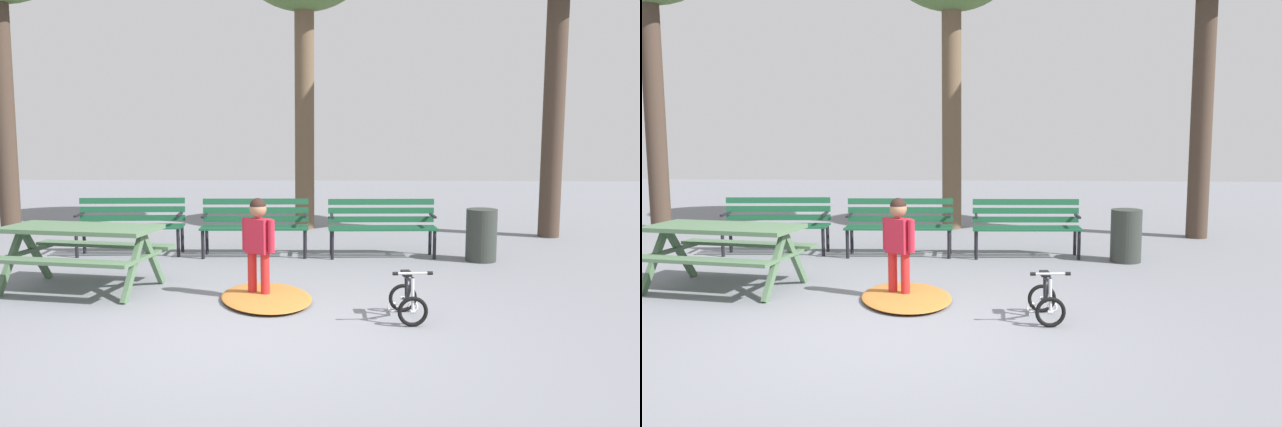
{
  "view_description": "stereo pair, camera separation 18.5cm",
  "coord_description": "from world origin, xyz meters",
  "views": [
    {
      "loc": [
        0.83,
        -5.99,
        1.92
      ],
      "look_at": [
        0.56,
        2.22,
        0.85
      ],
      "focal_mm": 37.13,
      "sensor_mm": 36.0,
      "label": 1
    },
    {
      "loc": [
        1.01,
        -5.99,
        1.92
      ],
      "look_at": [
        0.56,
        2.22,
        0.85
      ],
      "focal_mm": 37.13,
      "sensor_mm": 36.0,
      "label": 2
    }
  ],
  "objects": [
    {
      "name": "ground",
      "position": [
        0.0,
        0.0,
        0.0
      ],
      "size": [
        36.0,
        36.0,
        0.0
      ],
      "primitive_type": "plane",
      "color": "slate"
    },
    {
      "name": "picnic_table",
      "position": [
        -2.25,
        1.61,
        0.59
      ],
      "size": [
        2.0,
        1.62,
        0.79
      ],
      "color": "#4C6B4C",
      "rests_on": "ground"
    },
    {
      "name": "park_bench_far_left",
      "position": [
        -2.37,
        3.84,
        0.51
      ],
      "size": [
        1.63,
        0.57,
        0.85
      ],
      "color": "#195133",
      "rests_on": "ground"
    },
    {
      "name": "park_bench_left",
      "position": [
        -0.47,
        3.79,
        0.51
      ],
      "size": [
        1.62,
        0.52,
        0.85
      ],
      "color": "#195133",
      "rests_on": "ground"
    },
    {
      "name": "park_bench_right",
      "position": [
        1.43,
        3.81,
        0.51
      ],
      "size": [
        1.62,
        0.53,
        0.85
      ],
      "color": "#195133",
      "rests_on": "ground"
    },
    {
      "name": "child_standing",
      "position": [
        -0.1,
        1.28,
        0.68
      ],
      "size": [
        0.39,
        0.28,
        1.14
      ],
      "color": "red",
      "rests_on": "ground"
    },
    {
      "name": "kids_bicycle",
      "position": [
        1.5,
        0.52,
        0.2
      ],
      "size": [
        0.41,
        0.59,
        0.54
      ],
      "color": "black",
      "rests_on": "ground"
    },
    {
      "name": "leaf_pile",
      "position": [
        -0.01,
        1.19,
        0.04
      ],
      "size": [
        1.37,
        1.65,
        0.07
      ],
      "primitive_type": "ellipsoid",
      "rotation": [
        0.0,
        0.0,
        1.88
      ],
      "color": "#B26B2D",
      "rests_on": "ground"
    },
    {
      "name": "trash_bin",
      "position": [
        2.85,
        3.5,
        0.38
      ],
      "size": [
        0.44,
        0.44,
        0.76
      ],
      "primitive_type": "cylinder",
      "color": "#2D332D",
      "rests_on": "ground"
    }
  ]
}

